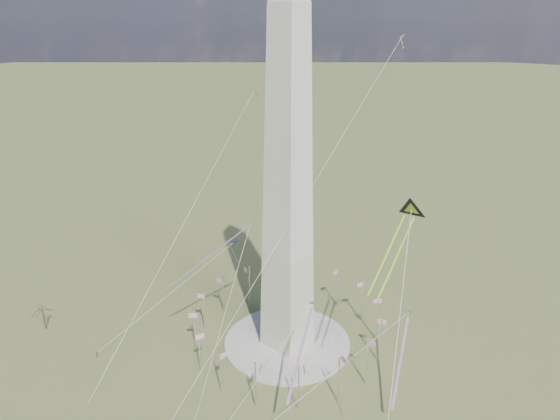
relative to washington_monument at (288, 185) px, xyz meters
The scene contains 13 objects.
ground 47.95m from the washington_monument, ahead, with size 2000.00×2000.00×0.00m, color #4F5A2D.
plaza 47.55m from the washington_monument, ahead, with size 36.00×36.00×0.80m, color beige.
washington_monument is the anchor object (origin of this frame).
flagpole_ring 40.68m from the washington_monument, 169.63° to the right, with size 54.40×54.40×13.00m.
tree_far 83.56m from the washington_monument, 145.73° to the right, with size 5.83×5.83×10.20m.
person_west 70.76m from the washington_monument, 133.38° to the right, with size 0.82×0.64×1.68m, color gray.
kite_delta_black 31.70m from the washington_monument, ahead, with size 7.68×20.38×16.78m.
kite_diamond_purple 33.17m from the washington_monument, behind, with size 2.07×2.81×8.21m.
kite_streamer_left 37.67m from the washington_monument, 42.45° to the right, with size 8.72×19.16×13.87m.
kite_streamer_mid 24.15m from the washington_monument, 144.84° to the right, with size 12.35×21.26×16.10m.
kite_streamer_right 48.41m from the washington_monument, ahead, with size 8.21×20.13×14.38m.
kite_small_red 57.82m from the washington_monument, 140.64° to the left, with size 1.53×1.62×4.55m.
kite_small_white 55.47m from the washington_monument, 82.09° to the left, with size 1.06×1.71×3.88m.
Camera 1 is at (75.21, -92.90, 88.02)m, focal length 32.00 mm.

